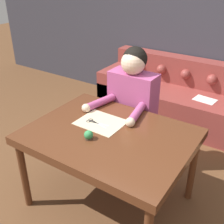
% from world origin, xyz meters
% --- Properties ---
extents(ground_plane, '(16.00, 16.00, 0.00)m').
position_xyz_m(ground_plane, '(0.00, 0.00, 0.00)').
color(ground_plane, brown).
extents(wall_back, '(8.00, 0.06, 2.60)m').
position_xyz_m(wall_back, '(0.00, 2.22, 1.30)').
color(wall_back, '#383842').
rests_on(wall_back, ground_plane).
extents(dining_table, '(1.28, 0.98, 0.72)m').
position_xyz_m(dining_table, '(-0.15, 0.06, 0.65)').
color(dining_table, '#562D19').
rests_on(dining_table, ground_plane).
extents(couch, '(2.12, 0.77, 0.80)m').
position_xyz_m(couch, '(-0.21, 1.83, 0.30)').
color(couch, brown).
rests_on(couch, ground_plane).
extents(person, '(0.54, 0.62, 1.25)m').
position_xyz_m(person, '(-0.29, 0.67, 0.66)').
color(person, '#33281E').
rests_on(person, ground_plane).
extents(pattern_paper_main, '(0.39, 0.32, 0.00)m').
position_xyz_m(pattern_paper_main, '(-0.30, 0.15, 0.73)').
color(pattern_paper_main, beige).
rests_on(pattern_paper_main, dining_table).
extents(scissors, '(0.21, 0.07, 0.01)m').
position_xyz_m(scissors, '(-0.35, 0.12, 0.73)').
color(scissors, silver).
rests_on(scissors, dining_table).
extents(pin_cushion, '(0.07, 0.07, 0.07)m').
position_xyz_m(pin_cushion, '(-0.23, -0.10, 0.76)').
color(pin_cushion, '#4C3828').
rests_on(pin_cushion, dining_table).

